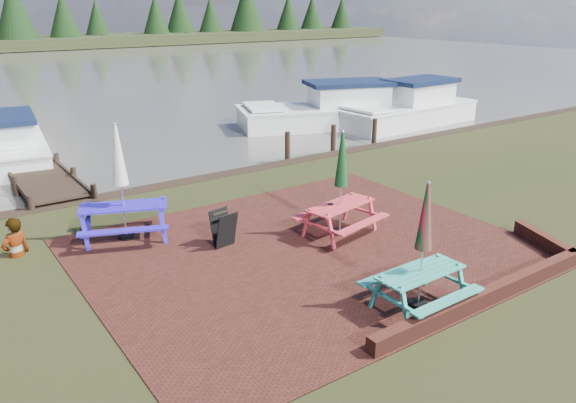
{
  "coord_description": "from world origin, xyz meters",
  "views": [
    {
      "loc": [
        -6.58,
        -7.76,
        5.01
      ],
      "look_at": [
        -0.14,
        1.5,
        1.0
      ],
      "focal_mm": 35.0,
      "sensor_mm": 36.0,
      "label": 1
    }
  ],
  "objects_px": {
    "jetty": "(29,164)",
    "boat_jetty": "(9,145)",
    "picnic_table_teal": "(421,265)",
    "boat_near": "(332,112)",
    "picnic_table_red": "(341,200)",
    "boat_far": "(409,110)",
    "picnic_table_blue": "(123,200)",
    "chalkboard": "(224,229)",
    "person": "(11,219)"
  },
  "relations": [
    {
      "from": "picnic_table_red",
      "to": "picnic_table_blue",
      "type": "relative_size",
      "value": 0.91
    },
    {
      "from": "picnic_table_teal",
      "to": "jetty",
      "type": "height_order",
      "value": "picnic_table_teal"
    },
    {
      "from": "picnic_table_red",
      "to": "boat_jetty",
      "type": "xyz_separation_m",
      "value": [
        -4.88,
        11.93,
        -0.47
      ]
    },
    {
      "from": "jetty",
      "to": "boat_jetty",
      "type": "xyz_separation_m",
      "value": [
        -0.21,
        1.97,
        0.25
      ]
    },
    {
      "from": "jetty",
      "to": "boat_near",
      "type": "height_order",
      "value": "boat_near"
    },
    {
      "from": "boat_jetty",
      "to": "boat_near",
      "type": "bearing_deg",
      "value": -0.68
    },
    {
      "from": "chalkboard",
      "to": "boat_near",
      "type": "xyz_separation_m",
      "value": [
        10.49,
        9.23,
        0.03
      ]
    },
    {
      "from": "picnic_table_red",
      "to": "jetty",
      "type": "bearing_deg",
      "value": 103.9
    },
    {
      "from": "picnic_table_teal",
      "to": "boat_near",
      "type": "distance_m",
      "value": 16.14
    },
    {
      "from": "picnic_table_red",
      "to": "boat_far",
      "type": "distance_m",
      "value": 13.83
    },
    {
      "from": "picnic_table_red",
      "to": "boat_near",
      "type": "relative_size",
      "value": 0.28
    },
    {
      "from": "boat_near",
      "to": "person",
      "type": "distance_m",
      "value": 15.99
    },
    {
      "from": "picnic_table_red",
      "to": "person",
      "type": "relative_size",
      "value": 1.44
    },
    {
      "from": "jetty",
      "to": "boat_jetty",
      "type": "relative_size",
      "value": 1.35
    },
    {
      "from": "picnic_table_blue",
      "to": "boat_near",
      "type": "xyz_separation_m",
      "value": [
        12.08,
        7.59,
        -0.47
      ]
    },
    {
      "from": "chalkboard",
      "to": "person",
      "type": "height_order",
      "value": "person"
    },
    {
      "from": "chalkboard",
      "to": "picnic_table_teal",
      "type": "bearing_deg",
      "value": -79.19
    },
    {
      "from": "picnic_table_red",
      "to": "boat_jetty",
      "type": "relative_size",
      "value": 0.35
    },
    {
      "from": "boat_jetty",
      "to": "person",
      "type": "xyz_separation_m",
      "value": [
        -1.43,
        -8.99,
        0.46
      ]
    },
    {
      "from": "picnic_table_blue",
      "to": "boat_jetty",
      "type": "bearing_deg",
      "value": 116.35
    },
    {
      "from": "picnic_table_red",
      "to": "boat_far",
      "type": "bearing_deg",
      "value": 26.12
    },
    {
      "from": "jetty",
      "to": "chalkboard",
      "type": "bearing_deg",
      "value": -76.6
    },
    {
      "from": "picnic_table_blue",
      "to": "jetty",
      "type": "bearing_deg",
      "value": 115.97
    },
    {
      "from": "picnic_table_teal",
      "to": "picnic_table_blue",
      "type": "relative_size",
      "value": 0.87
    },
    {
      "from": "boat_near",
      "to": "picnic_table_blue",
      "type": "bearing_deg",
      "value": 142.08
    },
    {
      "from": "picnic_table_teal",
      "to": "jetty",
      "type": "xyz_separation_m",
      "value": [
        -3.7,
        13.26,
        -0.68
      ]
    },
    {
      "from": "picnic_table_red",
      "to": "boat_near",
      "type": "distance_m",
      "value": 12.89
    },
    {
      "from": "picnic_table_teal",
      "to": "person",
      "type": "bearing_deg",
      "value": 129.74
    },
    {
      "from": "picnic_table_teal",
      "to": "boat_near",
      "type": "bearing_deg",
      "value": 55.54
    },
    {
      "from": "boat_jetty",
      "to": "jetty",
      "type": "bearing_deg",
      "value": -76.52
    },
    {
      "from": "jetty",
      "to": "boat_jetty",
      "type": "height_order",
      "value": "boat_jetty"
    },
    {
      "from": "picnic_table_teal",
      "to": "boat_far",
      "type": "bearing_deg",
      "value": 43.56
    },
    {
      "from": "boat_jetty",
      "to": "boat_far",
      "type": "relative_size",
      "value": 0.94
    },
    {
      "from": "boat_jetty",
      "to": "person",
      "type": "distance_m",
      "value": 9.11
    },
    {
      "from": "picnic_table_teal",
      "to": "picnic_table_blue",
      "type": "xyz_separation_m",
      "value": [
        -3.13,
        5.83,
        0.12
      ]
    },
    {
      "from": "boat_near",
      "to": "person",
      "type": "height_order",
      "value": "boat_near"
    },
    {
      "from": "picnic_table_teal",
      "to": "boat_near",
      "type": "xyz_separation_m",
      "value": [
        8.95,
        13.42,
        -0.35
      ]
    },
    {
      "from": "picnic_table_red",
      "to": "boat_jetty",
      "type": "height_order",
      "value": "picnic_table_red"
    },
    {
      "from": "picnic_table_blue",
      "to": "jetty",
      "type": "distance_m",
      "value": 7.49
    },
    {
      "from": "picnic_table_blue",
      "to": "person",
      "type": "distance_m",
      "value": 2.25
    },
    {
      "from": "picnic_table_blue",
      "to": "person",
      "type": "xyz_separation_m",
      "value": [
        -2.2,
        0.42,
        -0.09
      ]
    },
    {
      "from": "boat_far",
      "to": "picnic_table_blue",
      "type": "bearing_deg",
      "value": 108.39
    },
    {
      "from": "picnic_table_teal",
      "to": "boat_far",
      "type": "xyz_separation_m",
      "value": [
        11.96,
        11.69,
        -0.34
      ]
    },
    {
      "from": "picnic_table_red",
      "to": "boat_near",
      "type": "xyz_separation_m",
      "value": [
        7.98,
        10.12,
        -0.39
      ]
    },
    {
      "from": "jetty",
      "to": "person",
      "type": "xyz_separation_m",
      "value": [
        -1.64,
        -7.01,
        0.71
      ]
    },
    {
      "from": "picnic_table_teal",
      "to": "person",
      "type": "xyz_separation_m",
      "value": [
        -5.34,
        6.25,
        0.03
      ]
    },
    {
      "from": "chalkboard",
      "to": "boat_far",
      "type": "distance_m",
      "value": 15.44
    },
    {
      "from": "picnic_table_red",
      "to": "picnic_table_blue",
      "type": "height_order",
      "value": "picnic_table_blue"
    },
    {
      "from": "jetty",
      "to": "person",
      "type": "bearing_deg",
      "value": -103.18
    },
    {
      "from": "boat_near",
      "to": "chalkboard",
      "type": "bearing_deg",
      "value": 151.3
    }
  ]
}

